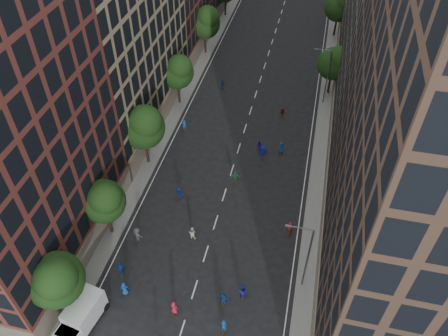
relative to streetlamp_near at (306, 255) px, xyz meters
The scene contains 33 objects.
ground 30.30m from the streetlamp_near, 110.32° to the left, with size 240.00×240.00×0.00m, color black.
sidewalk_left 42.27m from the streetlamp_near, 122.21° to the left, with size 4.00×105.00×0.15m, color slate.
sidewalk_right 35.90m from the streetlamp_near, 87.37° to the left, with size 4.00×105.00×0.15m, color slate.
bldg_left_b 39.13m from the streetlamp_near, 141.93° to the left, with size 14.00×26.00×34.00m, color #928160.
bldg_right_a 15.75m from the streetlamp_near, 19.17° to the left, with size 14.00×30.00×36.00m, color #453024.
bldg_right_b 35.03m from the streetlamp_near, 74.90° to the left, with size 14.00×28.00×33.00m, color #5C554C.
tree_left_0 22.89m from the streetlamp_near, 159.12° to the right, with size 5.20×5.20×8.83m.
tree_left_1 21.47m from the streetlamp_near, behind, with size 4.80×4.80×8.21m.
tree_left_2 25.48m from the streetlamp_near, 147.07° to the left, with size 5.60×5.60×9.45m.
tree_left_3 35.12m from the streetlamp_near, 127.52° to the left, with size 5.00×5.00×8.58m.
tree_left_4 48.78m from the streetlamp_near, 115.99° to the left, with size 5.40×5.40×9.08m.
tree_right_a 35.87m from the streetlamp_near, 88.38° to the left, with size 5.00×5.00×8.39m.
tree_right_b 55.86m from the streetlamp_near, 88.95° to the left, with size 5.20×5.20×8.83m.
streetlamp_near is the anchor object (origin of this frame).
streetlamp_far 33.00m from the streetlamp_near, 90.00° to the left, with size 2.64×0.22×9.06m.
cargo_van 21.87m from the streetlamp_near, 155.68° to the right, with size 3.31×5.59×2.81m.
skater_0 18.26m from the streetlamp_near, 163.61° to the right, with size 0.86×0.56×1.76m, color #1443A2.
skater_1 10.15m from the streetlamp_near, 134.49° to the right, with size 0.69×0.45×1.88m, color navy.
skater_2 7.41m from the streetlamp_near, 154.29° to the right, with size 0.90×0.70×1.85m, color #1617B9.
skater_4 19.00m from the streetlamp_near, behind, with size 1.06×0.44×1.81m, color #123797.
skater_5 9.21m from the streetlamp_near, 151.74° to the right, with size 1.46×0.47×1.58m, color #124399.
skater_6 13.66m from the streetlamp_near, 153.30° to the right, with size 0.83×0.54×1.69m, color #AD1C34.
skater_7 7.85m from the streetlamp_near, 106.42° to the left, with size 0.68×0.45×1.88m, color #A5281B.
skater_8 13.47m from the streetlamp_near, 165.32° to the left, with size 0.84×0.65×1.72m, color silver.
skater_9 18.76m from the streetlamp_near, behind, with size 1.24×0.71×1.92m, color #3F3E44.
skater_10 16.59m from the streetlamp_near, 126.36° to the left, with size 1.04×0.44×1.78m, color #227342.
skater_11 18.47m from the streetlamp_near, 150.54° to the left, with size 1.47×0.47×1.59m, color #13319F.
skater_12 20.89m from the streetlamp_near, 103.07° to the left, with size 0.82×0.53×1.67m, color #124497.
skater_13 29.08m from the streetlamp_near, 131.01° to the left, with size 0.63×0.41×1.73m, color blue.
skater_14 21.50m from the streetlamp_near, 111.25° to the left, with size 0.76×0.59×1.56m, color #1C16B4.
skater_15 20.01m from the streetlamp_near, 110.39° to the left, with size 1.25×0.72×1.93m, color #131D9A.
skater_16 37.41m from the streetlamp_near, 115.46° to the left, with size 0.88×0.37×1.50m, color #154CAC.
skater_17 28.84m from the streetlamp_near, 101.16° to the left, with size 1.44×0.46×1.56m, color #A6311B.
Camera 1 is at (8.25, -13.31, 39.75)m, focal length 35.00 mm.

